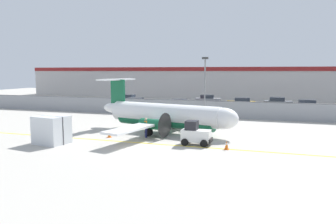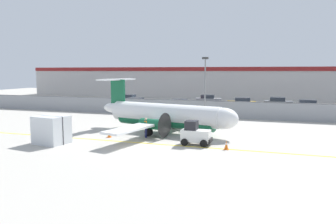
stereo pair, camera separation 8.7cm
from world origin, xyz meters
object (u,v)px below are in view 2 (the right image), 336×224
baggage_tug (195,134)px  parked_car_6 (306,105)px  parked_car_3 (208,100)px  parked_car_5 (278,102)px  parked_car_4 (242,103)px  apron_light_pole (205,83)px  cargo_container (52,130)px  ground_crew_worker (146,127)px  traffic_cone_near_right (202,138)px  parked_car_0 (128,99)px  parked_car_1 (136,103)px  traffic_cone_near_left (226,145)px  commuter_airplane (167,116)px  traffic_cone_far_left (109,134)px  parked_car_2 (179,105)px

baggage_tug → parked_car_6: baggage_tug is taller
parked_car_3 → parked_car_5: (11.22, -1.62, 0.00)m
parked_car_5 → parked_car_6: 5.01m
parked_car_4 → parked_car_5: size_ratio=1.02×
parked_car_4 → apron_light_pole: bearing=71.6°
parked_car_3 → baggage_tug: bearing=-86.5°
apron_light_pole → cargo_container: bearing=-119.9°
ground_crew_worker → parked_car_3: size_ratio=0.39×
traffic_cone_near_right → apron_light_pole: 12.33m
parked_car_0 → parked_car_1: same height
parked_car_3 → traffic_cone_near_left: bearing=-82.3°
commuter_airplane → baggage_tug: bearing=-35.7°
traffic_cone_far_left → parked_car_4: bearing=71.0°
parked_car_6 → apron_light_pole: (-11.94, -12.56, 3.41)m
parked_car_6 → parked_car_5: bearing=-43.0°
traffic_cone_near_right → parked_car_1: 24.61m
traffic_cone_far_left → parked_car_3: parked_car_3 is taller
traffic_cone_near_right → parked_car_2: parked_car_2 is taller
traffic_cone_far_left → parked_car_1: parked_car_1 is taller
parked_car_6 → apron_light_pole: 17.66m
parked_car_1 → parked_car_6: 24.60m
traffic_cone_far_left → apron_light_pole: apron_light_pole is taller
parked_car_1 → parked_car_5: same height
traffic_cone_near_left → parked_car_6: bearing=73.8°
commuter_airplane → parked_car_2: size_ratio=3.63×
parked_car_4 → parked_car_5: (5.29, 2.49, 0.00)m
traffic_cone_far_left → parked_car_3: size_ratio=0.15×
parked_car_0 → commuter_airplane: bearing=127.6°
cargo_container → parked_car_5: cargo_container is taller
parked_car_2 → traffic_cone_far_left: bearing=80.9°
parked_car_2 → parked_car_5: (13.71, 7.82, 0.00)m
commuter_airplane → parked_car_3: size_ratio=3.67×
cargo_container → parked_car_2: bearing=90.3°
parked_car_5 → apron_light_pole: bearing=-115.2°
parked_car_0 → apron_light_pole: (16.25, -13.92, 3.41)m
traffic_cone_near_right → parked_car_5: bearing=77.6°
commuter_airplane → baggage_tug: 5.57m
traffic_cone_near_right → parked_car_6: 25.94m
ground_crew_worker → apron_light_pole: apron_light_pole is taller
traffic_cone_near_right → parked_car_0: bearing=126.0°
cargo_container → parked_car_2: size_ratio=0.61×
parked_car_4 → ground_crew_worker: bearing=70.8°
ground_crew_worker → apron_light_pole: bearing=40.6°
parked_car_1 → parked_car_3: size_ratio=0.99×
cargo_container → parked_car_1: size_ratio=0.62×
parked_car_1 → parked_car_0: bearing=130.0°
parked_car_1 → apron_light_pole: size_ratio=0.59×
traffic_cone_near_left → apron_light_pole: apron_light_pole is taller
cargo_container → traffic_cone_near_left: (13.41, 2.26, -0.79)m
apron_light_pole → parked_car_1: bearing=145.6°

